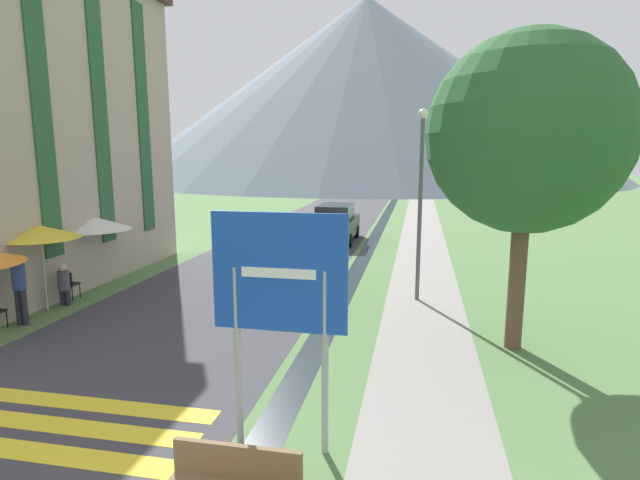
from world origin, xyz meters
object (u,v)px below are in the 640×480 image
object	(u,v)px
road_sign	(279,295)
streetlamp	(421,190)
hotel_building	(27,102)
parked_car_near	(290,266)
parked_car_far	(336,223)
cafe_umbrella_rear_white	(92,223)
person_standing_terrace	(19,285)
tree_by_path	(527,134)
person_seated_far	(64,283)
cafe_umbrella_middle_yellow	(40,232)
cafe_chair_far_left	(68,283)

from	to	relation	value
road_sign	streetlamp	bearing A→B (deg)	76.65
hotel_building	parked_car_near	world-z (taller)	hotel_building
parked_car_far	cafe_umbrella_rear_white	xyz separation A→B (m)	(-6.34, -9.51, 1.14)
parked_car_near	cafe_umbrella_rear_white	size ratio (longest dim) A/B	1.59
person_standing_terrace	tree_by_path	bearing A→B (deg)	4.08
person_seated_far	streetlamp	distance (m)	10.43
cafe_umbrella_rear_white	tree_by_path	xyz separation A→B (m)	(12.40, -2.92, 2.60)
hotel_building	streetlamp	xyz separation A→B (m)	(12.79, -0.23, -2.68)
person_standing_terrace	cafe_umbrella_middle_yellow	bearing A→B (deg)	102.66
cafe_chair_far_left	person_standing_terrace	world-z (taller)	person_standing_terrace
streetlamp	cafe_chair_far_left	bearing A→B (deg)	-168.61
parked_car_near	tree_by_path	bearing A→B (deg)	-27.49
person_standing_terrace	road_sign	bearing A→B (deg)	-26.29
road_sign	cafe_chair_far_left	distance (m)	10.28
parked_car_near	tree_by_path	world-z (taller)	tree_by_path
hotel_building	road_sign	xyz separation A→B (m)	(10.88, -8.26, -3.58)
parked_car_far	person_standing_terrace	xyz separation A→B (m)	(-5.78, -13.28, 0.12)
cafe_umbrella_middle_yellow	person_seated_far	size ratio (longest dim) A/B	1.96
cafe_umbrella_middle_yellow	person_standing_terrace	distance (m)	1.66
parked_car_far	person_seated_far	bearing A→B (deg)	-116.65
road_sign	cafe_umbrella_middle_yellow	xyz separation A→B (m)	(-8.09, 5.04, -0.15)
parked_car_near	person_seated_far	world-z (taller)	parked_car_near
tree_by_path	cafe_umbrella_rear_white	bearing A→B (deg)	166.75
parked_car_far	tree_by_path	bearing A→B (deg)	-64.01
cafe_umbrella_rear_white	cafe_umbrella_middle_yellow	bearing A→B (deg)	-83.54
road_sign	parked_car_near	distance (m)	8.13
parked_car_far	cafe_umbrella_rear_white	world-z (taller)	cafe_umbrella_rear_white
streetlamp	cafe_umbrella_rear_white	bearing A→B (deg)	-177.79
parked_car_far	hotel_building	bearing A→B (deg)	-134.84
person_standing_terrace	cafe_chair_far_left	bearing A→B (deg)	98.40
cafe_chair_far_left	road_sign	bearing A→B (deg)	-57.89
parked_car_far	parked_car_near	bearing A→B (deg)	-89.04
cafe_chair_far_left	cafe_umbrella_rear_white	size ratio (longest dim) A/B	0.35
parked_car_near	streetlamp	xyz separation A→B (m)	(3.79, 0.25, 2.32)
cafe_umbrella_middle_yellow	tree_by_path	xyz separation A→B (m)	(12.11, -0.33, 2.48)
cafe_umbrella_rear_white	person_seated_far	distance (m)	2.59
hotel_building	person_standing_terrace	xyz separation A→B (m)	(3.06, -4.39, -4.87)
person_standing_terrace	streetlamp	distance (m)	10.81
cafe_umbrella_rear_white	streetlamp	xyz separation A→B (m)	(10.29, 0.40, 1.17)
hotel_building	cafe_chair_far_left	distance (m)	6.45
person_seated_far	tree_by_path	bearing A→B (deg)	-3.82
person_standing_terrace	person_seated_far	size ratio (longest dim) A/B	1.47
cafe_umbrella_middle_yellow	cafe_chair_far_left	bearing A→B (deg)	93.04
hotel_building	cafe_umbrella_middle_yellow	distance (m)	5.66
streetlamp	person_seated_far	bearing A→B (deg)	-165.55
road_sign	cafe_umbrella_rear_white	size ratio (longest dim) A/B	1.44
person_standing_terrace	tree_by_path	distance (m)	12.42
road_sign	tree_by_path	size ratio (longest dim) A/B	0.52
road_sign	streetlamp	distance (m)	8.30
road_sign	streetlamp	size ratio (longest dim) A/B	0.64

